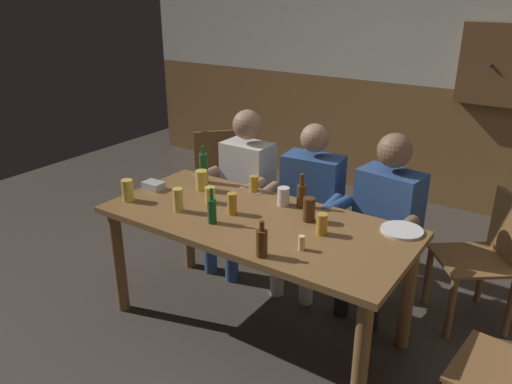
# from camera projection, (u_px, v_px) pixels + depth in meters

# --- Properties ---
(ground_plane) EXTENTS (7.87, 7.87, 0.00)m
(ground_plane) POSITION_uv_depth(u_px,v_px,m) (265.00, 317.00, 3.40)
(ground_plane) COLOR #423A33
(back_wall_upper) EXTENTS (6.56, 0.12, 1.32)m
(back_wall_upper) POSITION_uv_depth(u_px,v_px,m) (420.00, 13.00, 4.73)
(back_wall_upper) COLOR beige
(back_wall_wainscot) EXTENTS (6.56, 0.12, 1.18)m
(back_wall_wainscot) POSITION_uv_depth(u_px,v_px,m) (405.00, 141.00, 5.20)
(back_wall_wainscot) COLOR brown
(back_wall_wainscot) RESTS_ON ground_plane
(dining_table) EXTENTS (1.88, 0.86, 0.78)m
(dining_table) POSITION_uv_depth(u_px,v_px,m) (255.00, 235.00, 3.06)
(dining_table) COLOR brown
(dining_table) RESTS_ON ground_plane
(person_0) EXTENTS (0.52, 0.53, 1.23)m
(person_0) POSITION_uv_depth(u_px,v_px,m) (242.00, 182.00, 3.85)
(person_0) COLOR silver
(person_0) RESTS_ON ground_plane
(person_1) EXTENTS (0.58, 0.56, 1.20)m
(person_1) POSITION_uv_depth(u_px,v_px,m) (308.00, 200.00, 3.57)
(person_1) COLOR #2D4C84
(person_1) RESTS_ON ground_plane
(person_2) EXTENTS (0.58, 0.58, 1.23)m
(person_2) POSITION_uv_depth(u_px,v_px,m) (383.00, 216.00, 3.28)
(person_2) COLOR #2D4C84
(person_2) RESTS_ON ground_plane
(chair_empty_near_right) EXTENTS (0.62, 0.62, 0.88)m
(chair_empty_near_right) POSITION_uv_depth(u_px,v_px,m) (219.00, 178.00, 4.52)
(chair_empty_near_right) COLOR brown
(chair_empty_near_right) RESTS_ON ground_plane
(chair_empty_near_left) EXTENTS (0.62, 0.62, 0.88)m
(chair_empty_near_left) POSITION_uv_depth(u_px,v_px,m) (486.00, 256.00, 3.21)
(chair_empty_near_left) COLOR brown
(chair_empty_near_left) RESTS_ON ground_plane
(table_candle) EXTENTS (0.04, 0.04, 0.08)m
(table_candle) POSITION_uv_depth(u_px,v_px,m) (302.00, 243.00, 2.65)
(table_candle) COLOR #F9E08C
(table_candle) RESTS_ON dining_table
(condiment_caddy) EXTENTS (0.14, 0.10, 0.05)m
(condiment_caddy) POSITION_uv_depth(u_px,v_px,m) (154.00, 185.00, 3.46)
(condiment_caddy) COLOR #B2B7BC
(condiment_caddy) RESTS_ON dining_table
(plate_0) EXTENTS (0.24, 0.24, 0.01)m
(plate_0) POSITION_uv_depth(u_px,v_px,m) (402.00, 230.00, 2.86)
(plate_0) COLOR white
(plate_0) RESTS_ON dining_table
(bottle_0) EXTENTS (0.05, 0.05, 0.22)m
(bottle_0) POSITION_uv_depth(u_px,v_px,m) (212.00, 210.00, 2.94)
(bottle_0) COLOR #195923
(bottle_0) RESTS_ON dining_table
(bottle_1) EXTENTS (0.06, 0.06, 0.22)m
(bottle_1) POSITION_uv_depth(u_px,v_px,m) (301.00, 194.00, 3.16)
(bottle_1) COLOR #593314
(bottle_1) RESTS_ON dining_table
(bottle_2) EXTENTS (0.06, 0.06, 0.20)m
(bottle_2) POSITION_uv_depth(u_px,v_px,m) (262.00, 242.00, 2.58)
(bottle_2) COLOR #593314
(bottle_2) RESTS_ON dining_table
(bottle_3) EXTENTS (0.06, 0.06, 0.27)m
(bottle_3) POSITION_uv_depth(u_px,v_px,m) (204.00, 168.00, 3.54)
(bottle_3) COLOR #195923
(bottle_3) RESTS_ON dining_table
(pint_glass_0) EXTENTS (0.08, 0.08, 0.12)m
(pint_glass_0) POSITION_uv_depth(u_px,v_px,m) (283.00, 196.00, 3.19)
(pint_glass_0) COLOR white
(pint_glass_0) RESTS_ON dining_table
(pint_glass_1) EXTENTS (0.06, 0.06, 0.11)m
(pint_glass_1) POSITION_uv_depth(u_px,v_px,m) (210.00, 195.00, 3.23)
(pint_glass_1) COLOR #E5C64C
(pint_glass_1) RESTS_ON dining_table
(pint_glass_2) EXTENTS (0.06, 0.06, 0.11)m
(pint_glass_2) POSITION_uv_depth(u_px,v_px,m) (254.00, 184.00, 3.41)
(pint_glass_2) COLOR gold
(pint_glass_2) RESTS_ON dining_table
(pint_glass_3) EXTENTS (0.07, 0.07, 0.14)m
(pint_glass_3) POSITION_uv_depth(u_px,v_px,m) (128.00, 190.00, 3.25)
(pint_glass_3) COLOR #E5C64C
(pint_glass_3) RESTS_ON dining_table
(pint_glass_4) EXTENTS (0.06, 0.06, 0.12)m
(pint_glass_4) POSITION_uv_depth(u_px,v_px,m) (322.00, 224.00, 2.81)
(pint_glass_4) COLOR gold
(pint_glass_4) RESTS_ON dining_table
(pint_glass_5) EXTENTS (0.07, 0.07, 0.15)m
(pint_glass_5) POSITION_uv_depth(u_px,v_px,m) (309.00, 209.00, 2.97)
(pint_glass_5) COLOR #4C2D19
(pint_glass_5) RESTS_ON dining_table
(pint_glass_6) EXTENTS (0.06, 0.06, 0.13)m
(pint_glass_6) POSITION_uv_depth(u_px,v_px,m) (232.00, 204.00, 3.07)
(pint_glass_6) COLOR gold
(pint_glass_6) RESTS_ON dining_table
(pint_glass_7) EXTENTS (0.06, 0.06, 0.15)m
(pint_glass_7) POSITION_uv_depth(u_px,v_px,m) (178.00, 200.00, 3.10)
(pint_glass_7) COLOR #E5C64C
(pint_glass_7) RESTS_ON dining_table
(pint_glass_8) EXTENTS (0.08, 0.08, 0.14)m
(pint_glass_8) POSITION_uv_depth(u_px,v_px,m) (202.00, 180.00, 3.43)
(pint_glass_8) COLOR #E5C64C
(pint_glass_8) RESTS_ON dining_table
(wall_dart_cabinet) EXTENTS (0.56, 0.15, 0.70)m
(wall_dart_cabinet) POSITION_uv_depth(u_px,v_px,m) (493.00, 64.00, 4.40)
(wall_dart_cabinet) COLOR brown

